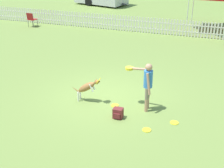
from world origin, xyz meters
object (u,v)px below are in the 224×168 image
handler_person (147,81)px  frisbee_near_dog (115,105)px  leaping_dog (87,87)px  backpack_on_grass (118,113)px  frisbee_near_handler (147,130)px  frisbee_midfield (174,123)px  folding_chair_center (31,18)px

handler_person → frisbee_near_dog: bearing=92.8°
leaping_dog → backpack_on_grass: 1.56m
frisbee_near_handler → frisbee_near_dog: size_ratio=1.00×
leaping_dog → frisbee_near_handler: (2.36, -1.11, -0.53)m
handler_person → frisbee_near_dog: 1.43m
leaping_dog → frisbee_midfield: bearing=79.4°
handler_person → frisbee_near_dog: handler_person is taller
leaping_dog → frisbee_near_handler: size_ratio=4.25×
handler_person → frisbee_near_handler: (0.35, -1.21, -0.99)m
folding_chair_center → handler_person: bearing=145.8°
frisbee_near_handler → backpack_on_grass: 1.10m
handler_person → folding_chair_center: 12.66m
leaping_dog → frisbee_midfield: (3.05, -0.43, -0.53)m
frisbee_near_handler → folding_chair_center: folding_chair_center is taller
frisbee_near_dog → backpack_on_grass: 0.82m
handler_person → backpack_on_grass: bearing=138.2°
handler_person → folding_chair_center: handler_person is taller
frisbee_near_dog → backpack_on_grass: backpack_on_grass is taller
frisbee_near_handler → frisbee_near_dog: (-1.38, 1.11, 0.00)m
folding_chair_center → frisbee_midfield: bearing=146.9°
frisbee_near_handler → frisbee_midfield: size_ratio=1.00×
leaping_dog → frisbee_near_dog: bearing=87.8°
handler_person → folding_chair_center: size_ratio=1.75×
backpack_on_grass → frisbee_midfield: bearing=9.5°
frisbee_near_handler → backpack_on_grass: bearing=159.0°
frisbee_near_dog → leaping_dog: bearing=-179.6°
backpack_on_grass → frisbee_near_handler: bearing=-21.0°
frisbee_near_handler → frisbee_near_dog: same height
frisbee_near_dog → frisbee_midfield: (2.06, -0.44, 0.00)m
backpack_on_grass → folding_chair_center: folding_chair_center is taller
frisbee_midfield → backpack_on_grass: size_ratio=0.77×
frisbee_near_dog → backpack_on_grass: size_ratio=0.77×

